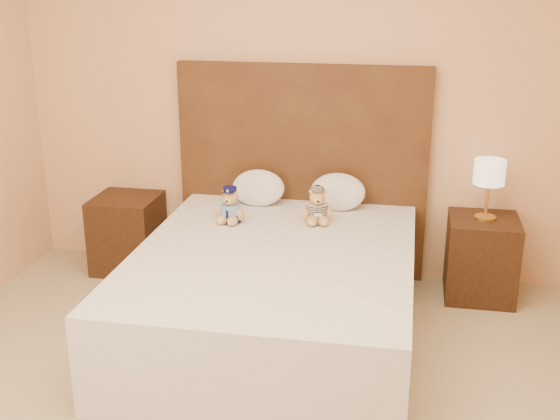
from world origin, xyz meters
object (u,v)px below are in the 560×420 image
object	(u,v)px
teddy_prisoner	(317,206)
pillow_left	(258,186)
teddy_police	(230,205)
lamp	(489,175)
pillow_right	(338,190)
nightstand_left	(128,233)
nightstand_right	(481,258)
bed	(274,294)

from	to	relation	value
teddy_prisoner	pillow_left	size ratio (longest dim) A/B	0.63
teddy_police	teddy_prisoner	bearing A→B (deg)	15.49
lamp	pillow_right	bearing A→B (deg)	178.24
lamp	pillow_right	distance (m)	0.99
nightstand_left	pillow_right	world-z (taller)	pillow_right
teddy_police	pillow_right	distance (m)	0.76
lamp	teddy_prisoner	world-z (taller)	lamp
nightstand_right	teddy_prisoner	xyz separation A→B (m)	(-1.07, -0.27, 0.39)
nightstand_left	teddy_prisoner	size ratio (longest dim) A/B	2.37
nightstand_right	teddy_police	world-z (taller)	teddy_police
teddy_prisoner	pillow_right	size ratio (longest dim) A/B	0.62
nightstand_left	pillow_right	size ratio (longest dim) A/B	1.47
nightstand_right	teddy_prisoner	distance (m)	1.17
nightstand_left	teddy_prisoner	bearing A→B (deg)	-10.82
nightstand_right	teddy_police	xyz separation A→B (m)	(-1.62, -0.36, 0.39)
pillow_right	teddy_prisoner	bearing A→B (deg)	-107.97
lamp	pillow_left	xyz separation A→B (m)	(-1.53, 0.03, -0.17)
pillow_left	bed	bearing A→B (deg)	-71.65
lamp	pillow_right	world-z (taller)	lamp
teddy_prisoner	pillow_left	xyz separation A→B (m)	(-0.45, 0.30, 0.01)
nightstand_left	nightstand_right	world-z (taller)	same
bed	teddy_prisoner	size ratio (longest dim) A/B	8.63
lamp	pillow_right	size ratio (longest dim) A/B	1.07
nightstand_left	teddy_police	xyz separation A→B (m)	(0.88, -0.36, 0.39)
teddy_police	teddy_prisoner	distance (m)	0.56
lamp	teddy_prisoner	size ratio (longest dim) A/B	1.73
nightstand_left	teddy_police	size ratio (longest dim) A/B	2.37
lamp	pillow_left	distance (m)	1.53
bed	nightstand_left	xyz separation A→B (m)	(-1.25, 0.80, -0.00)
teddy_prisoner	nightstand_left	bearing A→B (deg)	156.75
pillow_left	nightstand_left	bearing A→B (deg)	-178.24
nightstand_right	teddy_police	distance (m)	1.71
nightstand_right	pillow_left	xyz separation A→B (m)	(-1.53, 0.03, 0.40)
bed	teddy_prisoner	xyz separation A→B (m)	(0.18, 0.53, 0.39)
teddy_police	pillow_left	size ratio (longest dim) A/B	0.63
teddy_police	bed	bearing A→B (deg)	-43.41
pillow_right	teddy_police	bearing A→B (deg)	-148.76
nightstand_right	teddy_police	bearing A→B (deg)	-167.38
nightstand_right	lamp	size ratio (longest dim) A/B	1.38
nightstand_left	bed	bearing A→B (deg)	-32.62
lamp	teddy_prisoner	distance (m)	1.12
nightstand_right	lamp	bearing A→B (deg)	180.00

